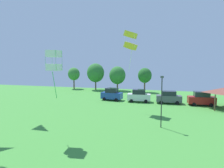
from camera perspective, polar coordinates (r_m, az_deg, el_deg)
name	(u,v)px	position (r m, az deg, el deg)	size (l,w,h in m)	color
kite_flying_1	(131,40)	(31.83, 5.32, 12.30)	(2.09, 1.95, 6.45)	yellow
kite_flying_3	(54,61)	(20.07, -16.28, 6.44)	(1.35, 1.34, 4.65)	white
parked_car_leftmost	(112,94)	(40.44, -0.07, -2.95)	(4.32, 2.37, 2.48)	#234299
parked_car_second_from_left	(139,96)	(39.01, 7.70, -3.36)	(4.53, 2.40, 2.42)	silver
parked_car_third_from_left	(169,97)	(38.64, 15.91, -3.67)	(4.69, 2.43, 2.33)	#4C5156
parked_car_rightmost_in_row	(201,99)	(38.76, 24.18, -3.84)	(4.69, 2.41, 2.46)	maroon
light_post_0	(162,99)	(23.55, 13.98, -4.05)	(0.36, 0.20, 5.99)	#2D2D33
treeline_tree_0	(74,74)	(60.08, -10.85, 2.81)	(3.45, 3.45, 6.28)	brown
treeline_tree_1	(96,73)	(56.64, -4.71, 3.19)	(4.85, 4.85, 7.50)	brown
treeline_tree_2	(117,75)	(54.86, 1.55, 2.49)	(4.45, 4.45, 6.68)	brown
treeline_tree_3	(145,75)	(52.53, 9.34, 2.42)	(3.55, 3.55, 6.32)	brown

